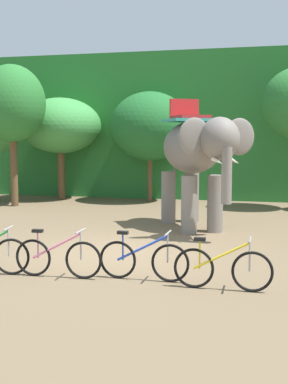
{
  "coord_description": "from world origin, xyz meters",
  "views": [
    {
      "loc": [
        3.32,
        -10.93,
        2.61
      ],
      "look_at": [
        0.42,
        1.0,
        1.3
      ],
      "focal_mm": 47.18,
      "sensor_mm": 36.0,
      "label": 1
    }
  ],
  "objects_px": {
    "bike_yellow": "(222,268)",
    "elephant": "(195,153)",
    "tree_far_right": "(150,126)",
    "bike_blue": "(143,260)",
    "tree_center": "(61,126)",
    "tree_left": "(12,104)",
    "bike_pink": "(58,257)"
  },
  "relations": [
    {
      "from": "bike_yellow",
      "to": "elephant",
      "type": "bearing_deg",
      "value": 102.59
    },
    {
      "from": "tree_far_right",
      "to": "bike_blue",
      "type": "bearing_deg",
      "value": -77.58
    },
    {
      "from": "tree_center",
      "to": "bike_yellow",
      "type": "distance_m",
      "value": 14.27
    },
    {
      "from": "elephant",
      "to": "bike_yellow",
      "type": "xyz_separation_m",
      "value": [
        1.28,
        -5.74,
        -1.82
      ]
    },
    {
      "from": "elephant",
      "to": "tree_far_right",
      "type": "bearing_deg",
      "value": 114.31
    },
    {
      "from": "elephant",
      "to": "bike_blue",
      "type": "height_order",
      "value": "elephant"
    },
    {
      "from": "bike_blue",
      "to": "tree_left",
      "type": "bearing_deg",
      "value": 129.57
    },
    {
      "from": "tree_far_right",
      "to": "bike_blue",
      "type": "relative_size",
      "value": 2.64
    },
    {
      "from": "tree_center",
      "to": "bike_pink",
      "type": "height_order",
      "value": "tree_center"
    },
    {
      "from": "elephant",
      "to": "tree_left",
      "type": "bearing_deg",
      "value": 155.92
    },
    {
      "from": "tree_far_right",
      "to": "elephant",
      "type": "xyz_separation_m",
      "value": [
        2.71,
        -6.01,
        -0.9
      ]
    },
    {
      "from": "tree_far_right",
      "to": "elephant",
      "type": "distance_m",
      "value": 6.65
    },
    {
      "from": "tree_left",
      "to": "bike_blue",
      "type": "distance_m",
      "value": 11.96
    },
    {
      "from": "tree_far_right",
      "to": "bike_yellow",
      "type": "distance_m",
      "value": 12.7
    },
    {
      "from": "tree_far_right",
      "to": "elephant",
      "type": "bearing_deg",
      "value": -65.69
    },
    {
      "from": "bike_blue",
      "to": "bike_yellow",
      "type": "xyz_separation_m",
      "value": [
        1.47,
        -0.27,
        0.0
      ]
    },
    {
      "from": "bike_blue",
      "to": "elephant",
      "type": "bearing_deg",
      "value": 88.07
    },
    {
      "from": "bike_pink",
      "to": "bike_yellow",
      "type": "distance_m",
      "value": 3.07
    },
    {
      "from": "tree_center",
      "to": "bike_pink",
      "type": "xyz_separation_m",
      "value": [
        4.79,
        -11.51,
        -2.75
      ]
    },
    {
      "from": "tree_left",
      "to": "elephant",
      "type": "distance_m",
      "value": 8.35
    },
    {
      "from": "tree_center",
      "to": "tree_left",
      "type": "bearing_deg",
      "value": -109.46
    },
    {
      "from": "bike_pink",
      "to": "bike_blue",
      "type": "height_order",
      "value": "same"
    },
    {
      "from": "bike_pink",
      "to": "elephant",
      "type": "bearing_deg",
      "value": 72.45
    },
    {
      "from": "tree_far_right",
      "to": "bike_pink",
      "type": "height_order",
      "value": "tree_far_right"
    },
    {
      "from": "tree_far_right",
      "to": "bike_yellow",
      "type": "bearing_deg",
      "value": -71.22
    },
    {
      "from": "elephant",
      "to": "bike_pink",
      "type": "relative_size",
      "value": 2.39
    },
    {
      "from": "tree_center",
      "to": "elephant",
      "type": "height_order",
      "value": "tree_center"
    },
    {
      "from": "tree_left",
      "to": "tree_far_right",
      "type": "xyz_separation_m",
      "value": [
        4.75,
        2.67,
        -0.81
      ]
    },
    {
      "from": "tree_center",
      "to": "tree_far_right",
      "type": "distance_m",
      "value": 3.87
    },
    {
      "from": "tree_left",
      "to": "bike_blue",
      "type": "xyz_separation_m",
      "value": [
        7.28,
        -8.81,
        -3.52
      ]
    },
    {
      "from": "elephant",
      "to": "bike_yellow",
      "type": "bearing_deg",
      "value": -77.41
    },
    {
      "from": "tree_far_right",
      "to": "bike_pink",
      "type": "relative_size",
      "value": 2.64
    }
  ]
}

